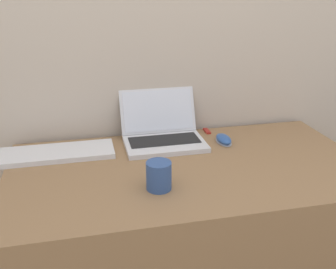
# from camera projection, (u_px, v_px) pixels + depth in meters

# --- Properties ---
(wall_back) EXTENTS (7.00, 0.04, 2.50)m
(wall_back) POSITION_uv_depth(u_px,v_px,m) (166.00, 10.00, 1.62)
(wall_back) COLOR beige
(wall_back) RESTS_ON ground_plane
(desk) EXTENTS (1.33, 0.71, 0.73)m
(desk) POSITION_uv_depth(u_px,v_px,m) (187.00, 246.00, 1.59)
(desk) COLOR #936D47
(desk) RESTS_ON ground_plane
(laptop) EXTENTS (0.33, 0.29, 0.20)m
(laptop) POSITION_uv_depth(u_px,v_px,m) (162.00, 132.00, 1.65)
(laptop) COLOR silver
(laptop) RESTS_ON desk
(drink_cup) EXTENTS (0.08, 0.08, 0.10)m
(drink_cup) POSITION_uv_depth(u_px,v_px,m) (159.00, 175.00, 1.28)
(drink_cup) COLOR #33518C
(drink_cup) RESTS_ON desk
(computer_mouse) EXTENTS (0.06, 0.11, 0.03)m
(computer_mouse) POSITION_uv_depth(u_px,v_px,m) (224.00, 139.00, 1.66)
(computer_mouse) COLOR #B2B2B7
(computer_mouse) RESTS_ON desk
(external_keyboard) EXTENTS (0.44, 0.16, 0.02)m
(external_keyboard) POSITION_uv_depth(u_px,v_px,m) (57.00, 153.00, 1.53)
(external_keyboard) COLOR silver
(external_keyboard) RESTS_ON desk
(usb_stick) EXTENTS (0.02, 0.06, 0.01)m
(usb_stick) POSITION_uv_depth(u_px,v_px,m) (207.00, 131.00, 1.77)
(usb_stick) COLOR #B2261E
(usb_stick) RESTS_ON desk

